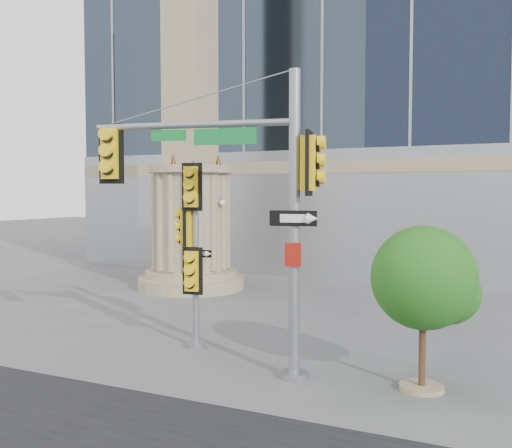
% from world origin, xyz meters
% --- Properties ---
extents(ground, '(120.00, 120.00, 0.00)m').
position_xyz_m(ground, '(0.00, 0.00, 0.00)').
color(ground, '#545456').
rests_on(ground, ground).
extents(monument, '(4.40, 4.40, 16.60)m').
position_xyz_m(monument, '(-6.00, 9.00, 5.52)').
color(monument, gray).
rests_on(monument, ground).
extents(main_signal_pole, '(5.10, 1.39, 6.62)m').
position_xyz_m(main_signal_pole, '(0.90, -0.12, 4.10)').
color(main_signal_pole, slate).
rests_on(main_signal_pole, ground).
extents(secondary_signal_pole, '(0.88, 0.64, 4.84)m').
position_xyz_m(secondary_signal_pole, '(-1.13, 1.16, 2.84)').
color(secondary_signal_pole, slate).
rests_on(secondary_signal_pole, ground).
extents(street_tree, '(2.15, 2.10, 3.36)m').
position_xyz_m(street_tree, '(4.75, 0.52, 2.21)').
color(street_tree, gray).
rests_on(street_tree, ground).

